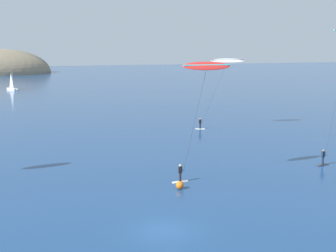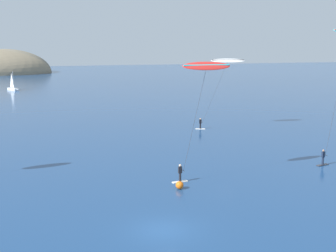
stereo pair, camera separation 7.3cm
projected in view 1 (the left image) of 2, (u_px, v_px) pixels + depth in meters
name	position (u px, v px, depth m)	size (l,w,h in m)	color
ground_plane	(164.00, 231.00, 28.47)	(600.00, 600.00, 0.00)	navy
sailboat_far	(13.00, 88.00, 126.04)	(3.37, 5.78, 5.70)	white
kitesurfer_red	(204.00, 78.00, 38.03)	(5.77, 1.09, 11.05)	silver
kitesurfer_white	(225.00, 66.00, 63.75)	(7.57, 2.55, 10.80)	silver
marker_buoy	(180.00, 185.00, 36.90)	(0.70, 0.70, 0.70)	orange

